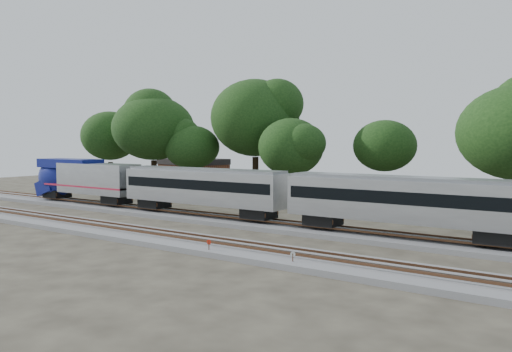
{
  "coord_description": "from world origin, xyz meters",
  "views": [
    {
      "loc": [
        26.19,
        -32.22,
        7.9
      ],
      "look_at": [
        1.01,
        5.0,
        4.74
      ],
      "focal_mm": 35.0,
      "sensor_mm": 36.0,
      "label": 1
    }
  ],
  "objects": [
    {
      "name": "tree_1",
      "position": [
        -24.57,
        17.35,
        9.65
      ],
      "size": [
        9.82,
        9.82,
        13.84
      ],
      "color": "black",
      "rests_on": "ground"
    },
    {
      "name": "tree_0",
      "position": [
        -35.02,
        18.47,
        8.68
      ],
      "size": [
        8.83,
        8.83,
        12.45
      ],
      "color": "black",
      "rests_on": "ground"
    },
    {
      "name": "ground",
      "position": [
        0.0,
        0.0,
        0.0
      ],
      "size": [
        160.0,
        160.0,
        0.0
      ],
      "primitive_type": "plane",
      "color": "#383328",
      "rests_on": "ground"
    },
    {
      "name": "switch_lever",
      "position": [
        7.94,
        -6.01,
        0.15
      ],
      "size": [
        0.57,
        0.44,
        0.3
      ],
      "primitive_type": "cube",
      "rotation": [
        0.0,
        0.0,
        -0.32
      ],
      "color": "#512D19",
      "rests_on": "ground"
    },
    {
      "name": "track_far",
      "position": [
        0.0,
        6.0,
        0.21
      ],
      "size": [
        160.0,
        5.0,
        0.73
      ],
      "color": "slate",
      "rests_on": "ground"
    },
    {
      "name": "switch_stand_red",
      "position": [
        4.48,
        -5.93,
        0.72
      ],
      "size": [
        0.36,
        0.07,
        1.12
      ],
      "rotation": [
        0.0,
        0.0,
        0.01
      ],
      "color": "#512D19",
      "rests_on": "ground"
    },
    {
      "name": "brick_building",
      "position": [
        -28.37,
        29.96,
        2.52
      ],
      "size": [
        11.67,
        9.29,
        5.0
      ],
      "rotation": [
        0.0,
        0.0,
        -0.2
      ],
      "color": "brown",
      "rests_on": "ground"
    },
    {
      "name": "track_near",
      "position": [
        0.0,
        -4.0,
        0.21
      ],
      "size": [
        160.0,
        5.0,
        0.73
      ],
      "color": "slate",
      "rests_on": "ground"
    },
    {
      "name": "train",
      "position": [
        14.19,
        6.0,
        3.4
      ],
      "size": [
        97.16,
        3.36,
        4.95
      ],
      "color": "silver",
      "rests_on": "ground"
    },
    {
      "name": "tree_4",
      "position": [
        -2.91,
        18.05,
        7.2
      ],
      "size": [
        7.34,
        7.34,
        10.34
      ],
      "color": "black",
      "rests_on": "ground"
    },
    {
      "name": "switch_stand_white",
      "position": [
        10.94,
        -5.58,
        0.65
      ],
      "size": [
        0.31,
        0.15,
        1.02
      ],
      "rotation": [
        0.0,
        0.0,
        0.38
      ],
      "color": "#512D19",
      "rests_on": "ground"
    },
    {
      "name": "tree_2",
      "position": [
        -18.61,
        18.49,
        7.05
      ],
      "size": [
        7.19,
        7.19,
        10.14
      ],
      "color": "black",
      "rests_on": "ground"
    },
    {
      "name": "tree_5",
      "position": [
        5.99,
        24.4,
        7.32
      ],
      "size": [
        7.46,
        7.46,
        10.52
      ],
      "color": "black",
      "rests_on": "ground"
    },
    {
      "name": "tree_3",
      "position": [
        -10.07,
        21.26,
        10.85
      ],
      "size": [
        11.04,
        11.04,
        15.56
      ],
      "color": "black",
      "rests_on": "ground"
    }
  ]
}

